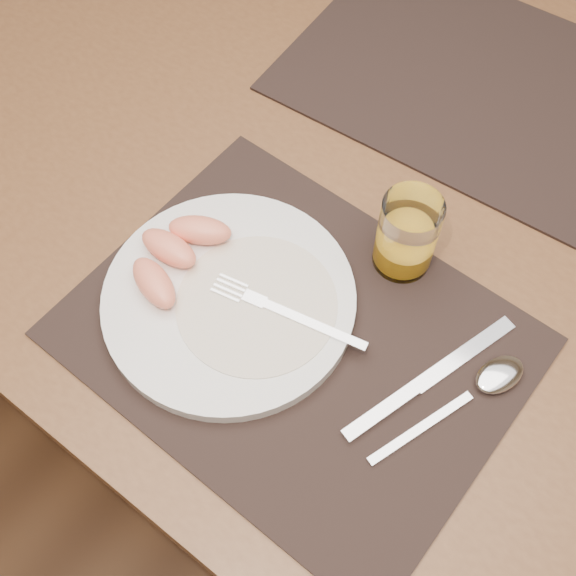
{
  "coord_description": "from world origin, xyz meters",
  "views": [
    {
      "loc": [
        0.22,
        -0.49,
        1.43
      ],
      "look_at": [
        -0.01,
        -0.19,
        0.77
      ],
      "focal_mm": 45.0,
      "sensor_mm": 36.0,
      "label": 1
    }
  ],
  "objects_px": {
    "placemat_far": "(466,77)",
    "fork": "(275,308)",
    "table": "(383,233)",
    "juice_glass": "(406,237)",
    "knife": "(416,387)",
    "plate": "(229,299)",
    "spoon": "(488,382)",
    "placemat_near": "(296,337)"
  },
  "relations": [
    {
      "from": "plate",
      "to": "knife",
      "type": "xyz_separation_m",
      "value": [
        0.21,
        0.04,
        -0.01
      ]
    },
    {
      "from": "placemat_far",
      "to": "juice_glass",
      "type": "relative_size",
      "value": 4.6
    },
    {
      "from": "placemat_far",
      "to": "placemat_near",
      "type": "bearing_deg",
      "value": -83.43
    },
    {
      "from": "placemat_near",
      "to": "fork",
      "type": "bearing_deg",
      "value": 170.12
    },
    {
      "from": "placemat_near",
      "to": "spoon",
      "type": "distance_m",
      "value": 0.2
    },
    {
      "from": "knife",
      "to": "table",
      "type": "bearing_deg",
      "value": 128.97
    },
    {
      "from": "plate",
      "to": "knife",
      "type": "distance_m",
      "value": 0.22
    },
    {
      "from": "juice_glass",
      "to": "knife",
      "type": "bearing_deg",
      "value": -51.55
    },
    {
      "from": "plate",
      "to": "spoon",
      "type": "distance_m",
      "value": 0.28
    },
    {
      "from": "plate",
      "to": "knife",
      "type": "bearing_deg",
      "value": 10.14
    },
    {
      "from": "placemat_far",
      "to": "fork",
      "type": "xyz_separation_m",
      "value": [
        0.02,
        -0.43,
        0.02
      ]
    },
    {
      "from": "table",
      "to": "juice_glass",
      "type": "height_order",
      "value": "juice_glass"
    },
    {
      "from": "table",
      "to": "fork",
      "type": "height_order",
      "value": "fork"
    },
    {
      "from": "plate",
      "to": "juice_glass",
      "type": "distance_m",
      "value": 0.2
    },
    {
      "from": "placemat_far",
      "to": "juice_glass",
      "type": "xyz_separation_m",
      "value": [
        0.09,
        -0.29,
        0.05
      ]
    },
    {
      "from": "placemat_near",
      "to": "knife",
      "type": "distance_m",
      "value": 0.13
    },
    {
      "from": "plate",
      "to": "spoon",
      "type": "bearing_deg",
      "value": 17.67
    },
    {
      "from": "table",
      "to": "placemat_far",
      "type": "relative_size",
      "value": 3.11
    },
    {
      "from": "placemat_far",
      "to": "spoon",
      "type": "distance_m",
      "value": 0.44
    },
    {
      "from": "juice_glass",
      "to": "fork",
      "type": "bearing_deg",
      "value": -115.23
    },
    {
      "from": "placemat_far",
      "to": "fork",
      "type": "bearing_deg",
      "value": -87.47
    },
    {
      "from": "table",
      "to": "placemat_far",
      "type": "distance_m",
      "value": 0.24
    },
    {
      "from": "fork",
      "to": "knife",
      "type": "xyz_separation_m",
      "value": [
        0.16,
        0.02,
        -0.02
      ]
    },
    {
      "from": "knife",
      "to": "juice_glass",
      "type": "distance_m",
      "value": 0.16
    },
    {
      "from": "table",
      "to": "knife",
      "type": "height_order",
      "value": "knife"
    },
    {
      "from": "fork",
      "to": "spoon",
      "type": "bearing_deg",
      "value": 17.31
    },
    {
      "from": "table",
      "to": "placemat_far",
      "type": "height_order",
      "value": "placemat_far"
    },
    {
      "from": "table",
      "to": "juice_glass",
      "type": "relative_size",
      "value": 14.32
    },
    {
      "from": "knife",
      "to": "juice_glass",
      "type": "height_order",
      "value": "juice_glass"
    },
    {
      "from": "table",
      "to": "spoon",
      "type": "bearing_deg",
      "value": -34.79
    },
    {
      "from": "table",
      "to": "plate",
      "type": "height_order",
      "value": "plate"
    },
    {
      "from": "spoon",
      "to": "placemat_near",
      "type": "bearing_deg",
      "value": -158.5
    },
    {
      "from": "placemat_near",
      "to": "juice_glass",
      "type": "relative_size",
      "value": 4.6
    },
    {
      "from": "placemat_near",
      "to": "plate",
      "type": "relative_size",
      "value": 1.67
    },
    {
      "from": "table",
      "to": "knife",
      "type": "bearing_deg",
      "value": -51.03
    },
    {
      "from": "fork",
      "to": "juice_glass",
      "type": "distance_m",
      "value": 0.16
    },
    {
      "from": "placemat_far",
      "to": "plate",
      "type": "distance_m",
      "value": 0.45
    },
    {
      "from": "plate",
      "to": "juice_glass",
      "type": "bearing_deg",
      "value": 53.92
    },
    {
      "from": "fork",
      "to": "spoon",
      "type": "xyz_separation_m",
      "value": [
        0.22,
        0.07,
        -0.01
      ]
    },
    {
      "from": "placemat_far",
      "to": "juice_glass",
      "type": "bearing_deg",
      "value": -73.62
    },
    {
      "from": "table",
      "to": "knife",
      "type": "distance_m",
      "value": 0.26
    },
    {
      "from": "plate",
      "to": "placemat_near",
      "type": "bearing_deg",
      "value": 8.22
    }
  ]
}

